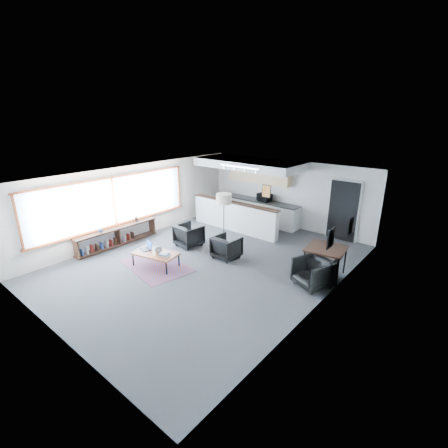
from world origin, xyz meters
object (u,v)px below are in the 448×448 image
Objects in this scene: laptop at (147,247)px; dining_chair_near at (313,274)px; book_stack at (164,254)px; armchair_right at (227,246)px; floor_lamp at (224,201)px; dining_table at (326,250)px; armchair_left at (189,234)px; dining_chair_far at (321,268)px; microwave at (264,197)px; coffee_table at (156,254)px; ceramic_pot at (158,250)px.

dining_chair_near reaches higher than laptop.
book_stack is 0.49× the size of dining_chair_near.
floor_lamp is (-0.76, 0.78, 1.16)m from armchair_right.
book_stack is 0.45× the size of armchair_right.
floor_lamp is (0.84, 2.56, 1.05)m from laptop.
dining_table is at bearing -162.08° from armchair_right.
dining_table is at bearing 34.98° from book_stack.
book_stack is 0.30× the size of dining_table.
floor_lamp is 2.51× the size of dining_chair_near.
armchair_left is 1.29× the size of dining_chair_far.
floor_lamp is 3.68m from dining_table.
dining_table is 2.03× the size of microwave.
book_stack is 0.62× the size of microwave.
armchair_right is (1.61, 1.78, -0.11)m from laptop.
microwave reaches higher than book_stack.
microwave is at bearing 144.17° from dining_table.
coffee_table is at bearing -132.99° from dining_chair_near.
laptop is 5.05m from dining_chair_far.
dining_chair_far is (2.83, 0.62, -0.07)m from armchair_right.
dining_chair_near is (3.96, 1.82, -0.18)m from ceramic_pot.
coffee_table is 2.27× the size of dining_chair_far.
dining_chair_far is at bearing 32.94° from book_stack.
dining_table reaches higher than armchair_left.
book_stack is at bearing -131.22° from dining_chair_near.
dining_chair_near is (4.04, 1.86, -0.04)m from coffee_table.
dining_chair_far is at bearing 30.92° from ceramic_pot.
microwave is (-0.96, 3.55, 0.73)m from armchair_right.
ceramic_pot is 4.62m from dining_chair_far.
floor_lamp is at bearing -9.59° from dining_chair_far.
armchair_right reaches higher than dining_chair_near.
dining_chair_far is at bearing -165.85° from armchair_left.
armchair_left reaches higher than armchair_right.
dining_chair_near is (4.43, 0.13, -0.05)m from armchair_left.
armchair_left is at bearing 90.06° from coffee_table.
dining_table is at bearing -163.46° from armchair_left.
microwave reaches higher than laptop.
microwave is (-3.79, 3.48, 0.76)m from dining_chair_near.
dining_chair_far is (-0.00, -0.19, -0.45)m from dining_table.
dining_table is 0.85m from dining_chair_near.
floor_lamp is at bearing 87.54° from laptop.
ceramic_pot is 0.12× the size of floor_lamp.
laptop is at bearing 164.94° from coffee_table.
laptop is 0.24× the size of floor_lamp.
dining_chair_near is at bearing -35.07° from microwave.
armchair_left is (-0.74, 1.71, -0.06)m from book_stack.
ceramic_pot is (0.09, 0.04, 0.14)m from coffee_table.
floor_lamp is at bearing -43.59° from armchair_right.
laptop is 0.75× the size of microwave.
coffee_table is at bearing -99.89° from floor_lamp.
dining_chair_near is at bearing -172.93° from armchair_left.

